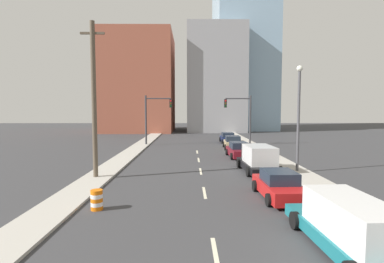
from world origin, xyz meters
The scene contains 21 objects.
sidewalk_left centered at (-7.15, 45.82, 0.07)m, with size 2.05×91.64×0.13m.
sidewalk_right centered at (7.15, 45.82, 0.07)m, with size 2.05×91.64×0.13m.
lane_stripe_at_9m centered at (0.00, 8.61, 0.00)m, with size 0.16×2.40×0.01m, color beige.
lane_stripe_at_16m centered at (0.00, 15.79, 0.00)m, with size 0.16×2.40×0.01m, color beige.
lane_stripe_at_22m centered at (0.00, 21.62, 0.00)m, with size 0.16×2.40×0.01m, color beige.
lane_stripe_at_27m centered at (0.00, 26.71, 0.00)m, with size 0.16×2.40×0.01m, color beige.
lane_stripe_at_32m centered at (0.00, 31.87, 0.00)m, with size 0.16×2.40×0.01m, color beige.
building_brick_left centered at (-11.34, 63.61, 10.19)m, with size 14.00×16.00×20.38m.
building_office_center centered at (4.66, 67.61, 10.94)m, with size 12.00×20.00×21.88m.
building_glass_right centered at (11.78, 71.61, 20.69)m, with size 13.00×20.00×41.39m.
traffic_signal_left centered at (-5.60, 38.19, 4.13)m, with size 3.55×0.35×6.50m.
traffic_signal_right centered at (6.17, 38.19, 4.13)m, with size 3.55×0.35×6.50m.
utility_pole_left_mid centered at (-7.24, 19.30, 5.38)m, with size 1.60×0.32×10.51m.
traffic_barrel centered at (-5.21, 12.94, 0.47)m, with size 0.56×0.56×0.95m.
street_lamp centered at (7.21, 21.18, 4.61)m, with size 0.44×0.44×7.90m.
box_truck_teal centered at (4.38, 8.54, 0.89)m, with size 2.37×6.29×1.86m.
sedan_red centered at (3.92, 14.74, 0.66)m, with size 2.22×4.40×1.46m.
box_truck_black centered at (4.34, 21.32, 0.96)m, with size 2.66×5.32×2.00m.
sedan_maroon centered at (3.98, 28.26, 0.68)m, with size 2.21×4.57×1.50m.
sedan_tan centered at (4.34, 34.76, 0.69)m, with size 2.31×4.49×1.52m.
sedan_navy centered at (4.57, 41.29, 0.64)m, with size 2.09×4.61×1.40m.
Camera 1 is at (-0.85, -0.85, 4.73)m, focal length 28.00 mm.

